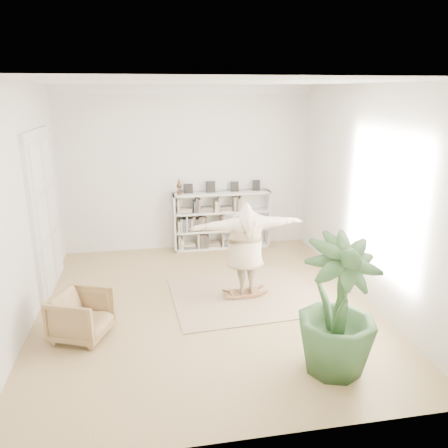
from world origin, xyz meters
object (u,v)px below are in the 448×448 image
Objects in this scene: houseplant at (338,307)px; person at (245,246)px; bookshelf at (222,221)px; rocker_board at (245,293)px; armchair at (81,316)px.

person is at bearing 106.49° from houseplant.
rocker_board is (-0.04, -2.59, -0.57)m from bookshelf.
person reaches higher than rocker_board.
rocker_board is 0.27× the size of person.
bookshelf reaches higher than armchair.
bookshelf is 4.04× the size of rocker_board.
armchair is 0.38× the size of person.
rocker_board is at bearing 106.49° from houseplant.
houseplant is (0.67, -2.25, -0.04)m from person.
houseplant is (0.63, -4.84, 0.26)m from bookshelf.
person reaches higher than armchair.
person is 1.11× the size of houseplant.
rocker_board is at bearing -50.26° from armchair.
houseplant is at bearing -82.57° from bookshelf.
rocker_board is at bearing -3.84° from person.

